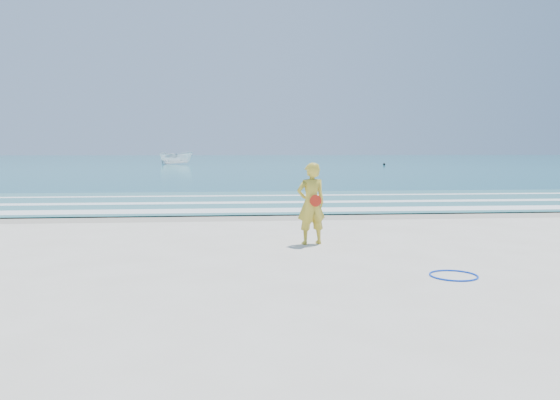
{
  "coord_description": "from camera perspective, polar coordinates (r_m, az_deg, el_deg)",
  "views": [
    {
      "loc": [
        -1.0,
        -8.94,
        2.21
      ],
      "look_at": [
        0.19,
        4.0,
        1.0
      ],
      "focal_mm": 35.0,
      "sensor_mm": 36.0,
      "label": 1
    }
  ],
  "objects": [
    {
      "name": "shallow",
      "position": [
        23.06,
        -2.74,
        -0.08
      ],
      "size": [
        400.0,
        10.0,
        0.01
      ],
      "primitive_type": "cube",
      "color": "#59B7AD",
      "rests_on": "ocean"
    },
    {
      "name": "ocean",
      "position": [
        113.97,
        -4.76,
        4.18
      ],
      "size": [
        400.0,
        190.0,
        0.04
      ],
      "primitive_type": "cube",
      "color": "#19727F",
      "rests_on": "ground"
    },
    {
      "name": "hoop",
      "position": [
        10.07,
        17.68,
        -7.52
      ],
      "size": [
        0.89,
        0.89,
        0.03
      ],
      "primitive_type": "torus",
      "rotation": [
        0.0,
        0.0,
        0.07
      ],
      "color": "blue",
      "rests_on": "ground"
    },
    {
      "name": "foam_mid",
      "position": [
        22.27,
        -2.65,
        -0.25
      ],
      "size": [
        400.0,
        0.9,
        0.01
      ],
      "primitive_type": "cube",
      "color": "white",
      "rests_on": "shallow"
    },
    {
      "name": "wet_sand",
      "position": [
        18.1,
        -2.04,
        -1.7
      ],
      "size": [
        400.0,
        2.4,
        0.0
      ],
      "primitive_type": "cube",
      "color": "#B2A893",
      "rests_on": "ground"
    },
    {
      "name": "buoy",
      "position": [
        75.7,
        10.83,
        3.7
      ],
      "size": [
        0.35,
        0.35,
        0.35
      ],
      "primitive_type": "sphere",
      "color": "black",
      "rests_on": "ocean"
    },
    {
      "name": "foam_far",
      "position": [
        25.55,
        -2.98,
        0.46
      ],
      "size": [
        400.0,
        0.6,
        0.01
      ],
      "primitive_type": "cube",
      "color": "white",
      "rests_on": "shallow"
    },
    {
      "name": "woman",
      "position": [
        12.7,
        3.27,
        -0.37
      ],
      "size": [
        0.78,
        0.6,
        1.9
      ],
      "color": "gold",
      "rests_on": "ground"
    },
    {
      "name": "foam_near",
      "position": [
        19.39,
        -2.25,
        -1.08
      ],
      "size": [
        400.0,
        1.4,
        0.01
      ],
      "primitive_type": "cube",
      "color": "white",
      "rests_on": "shallow"
    },
    {
      "name": "boat",
      "position": [
        81.47,
        -10.77,
        4.37
      ],
      "size": [
        5.27,
        2.69,
        1.94
      ],
      "primitive_type": "imported",
      "rotation": [
        0.0,
        0.0,
        1.41
      ],
      "color": "white",
      "rests_on": "ocean"
    },
    {
      "name": "ground",
      "position": [
        9.26,
        1.13,
        -8.47
      ],
      "size": [
        400.0,
        400.0,
        0.0
      ],
      "primitive_type": "plane",
      "color": "silver",
      "rests_on": "ground"
    }
  ]
}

